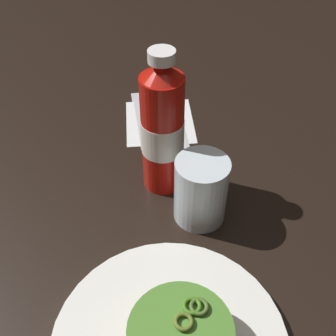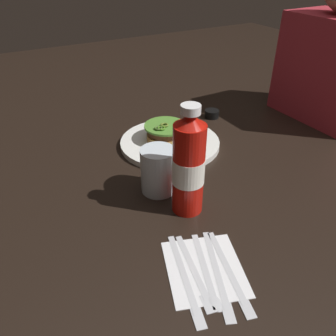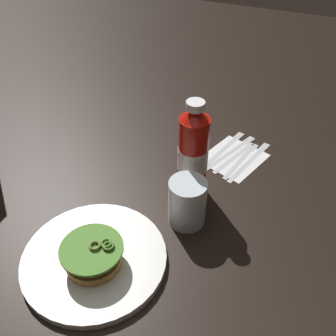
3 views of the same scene
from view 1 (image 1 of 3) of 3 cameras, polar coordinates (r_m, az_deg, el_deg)
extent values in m
plane|color=black|center=(0.64, -5.03, -10.19)|extent=(3.00, 3.00, 0.00)
cylinder|color=red|center=(0.50, 1.76, -21.83)|extent=(0.09, 0.09, 0.01)
cylinder|color=#4D822D|center=(0.50, 1.77, -21.54)|extent=(0.12, 0.12, 0.01)
torus|color=#586C24|center=(0.49, 2.36, -20.38)|extent=(0.02, 0.02, 0.01)
torus|color=#447C1D|center=(0.50, 3.33, -18.49)|extent=(0.02, 0.02, 0.01)
torus|color=#476629|center=(0.50, 4.30, -18.56)|extent=(0.02, 0.02, 0.01)
cylinder|color=#B5130B|center=(0.65, -0.76, 4.57)|extent=(0.07, 0.07, 0.21)
cone|color=#B5130B|center=(0.59, -0.86, 13.39)|extent=(0.06, 0.06, 0.02)
cylinder|color=white|center=(0.58, -0.88, 15.19)|extent=(0.04, 0.04, 0.02)
cylinder|color=white|center=(0.65, -0.76, 4.52)|extent=(0.07, 0.07, 0.06)
cylinder|color=silver|center=(0.63, 4.56, -3.06)|extent=(0.08, 0.08, 0.11)
cube|color=white|center=(0.85, -1.15, 6.44)|extent=(0.19, 0.18, 0.00)
cube|color=silver|center=(0.85, 1.61, 6.76)|extent=(0.18, 0.06, 0.00)
cube|color=silver|center=(0.91, 0.84, 9.50)|extent=(0.08, 0.04, 0.00)
cube|color=silver|center=(0.85, 0.23, 6.69)|extent=(0.17, 0.05, 0.00)
cube|color=silver|center=(0.91, -0.72, 9.34)|extent=(0.04, 0.03, 0.00)
cube|color=silver|center=(0.85, -1.15, 6.62)|extent=(0.16, 0.07, 0.00)
ellipsoid|color=silver|center=(0.91, -1.35, 9.27)|extent=(0.04, 0.03, 0.00)
cube|color=silver|center=(0.85, -2.54, 6.55)|extent=(0.17, 0.08, 0.00)
cube|color=silver|center=(0.91, -2.46, 9.31)|extent=(0.08, 0.05, 0.00)
cube|color=silver|center=(0.85, -3.93, 6.47)|extent=(0.17, 0.06, 0.00)
cube|color=silver|center=(0.91, -4.37, 9.11)|extent=(0.08, 0.04, 0.00)
camera|label=2|loc=(1.10, 6.17, 42.10)|focal=36.47mm
camera|label=3|loc=(0.46, 101.04, 13.49)|focal=41.03mm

